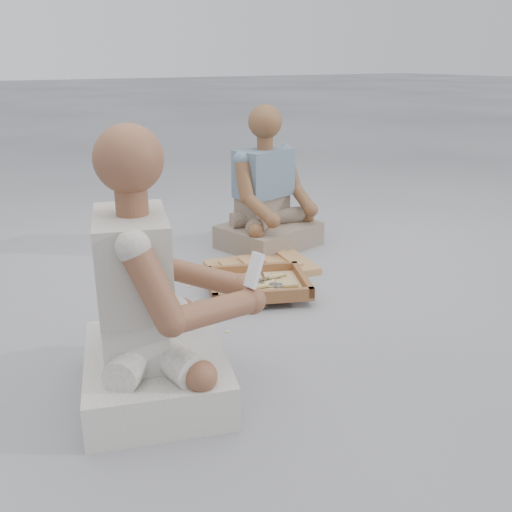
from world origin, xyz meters
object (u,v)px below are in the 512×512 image
tool_tray (258,285)px  companion (268,201)px  carved_panel (261,267)px  craftsman (151,309)px

tool_tray → companion: companion is taller
carved_panel → companion: 0.53m
carved_panel → companion: companion is taller
companion → carved_panel: bearing=39.2°
carved_panel → craftsman: (-0.97, -0.87, 0.31)m
carved_panel → craftsman: 1.34m
carved_panel → companion: (0.27, 0.37, 0.28)m
carved_panel → tool_tray: (-0.20, -0.30, 0.04)m
carved_panel → tool_tray: tool_tray is taller
carved_panel → craftsman: craftsman is taller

